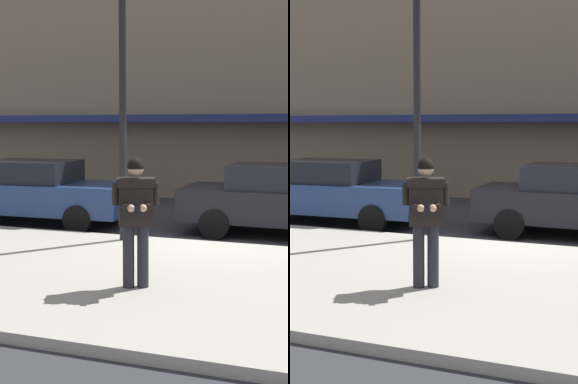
# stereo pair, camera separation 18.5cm
# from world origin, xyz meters

# --- Properties ---
(ground_plane) EXTENTS (80.00, 80.00, 0.00)m
(ground_plane) POSITION_xyz_m (0.00, 0.00, 0.00)
(ground_plane) COLOR #333338
(sidewalk) EXTENTS (32.00, 5.30, 0.14)m
(sidewalk) POSITION_xyz_m (1.00, -2.85, 0.07)
(sidewalk) COLOR #A8A399
(sidewalk) RESTS_ON ground
(curb_paint_line) EXTENTS (28.00, 0.12, 0.01)m
(curb_paint_line) POSITION_xyz_m (1.00, 0.05, 0.00)
(curb_paint_line) COLOR silver
(curb_paint_line) RESTS_ON ground
(parked_sedan_near) EXTENTS (4.55, 2.03, 1.54)m
(parked_sedan_near) POSITION_xyz_m (-4.65, 1.02, 0.79)
(parked_sedan_near) COLOR navy
(parked_sedan_near) RESTS_ON ground
(man_texting_on_phone) EXTENTS (0.61, 0.65, 1.81)m
(man_texting_on_phone) POSITION_xyz_m (-0.48, -3.50, 1.25)
(man_texting_on_phone) COLOR #23232B
(man_texting_on_phone) RESTS_ON sidewalk
(street_lamp_post) EXTENTS (0.36, 0.36, 4.88)m
(street_lamp_post) POSITION_xyz_m (-1.77, -0.65, 3.14)
(street_lamp_post) COLOR black
(street_lamp_post) RESTS_ON sidewalk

